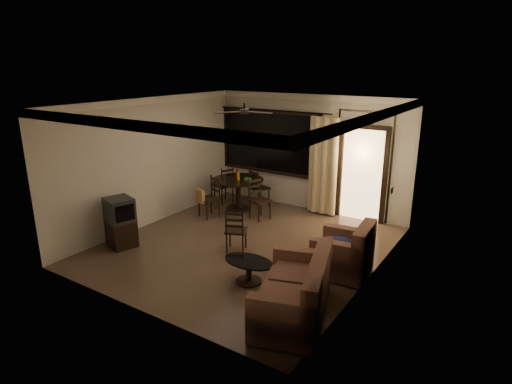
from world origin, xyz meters
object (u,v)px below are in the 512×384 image
Objects in this scene: dining_chair_east at (259,207)px; dining_table at (238,186)px; side_chair at (236,238)px; dining_chair_south at (209,204)px; dining_chair_north at (259,194)px; coffee_table at (249,268)px; sofa at (297,294)px; dining_chair_west at (224,192)px; tv_cabinet at (121,222)px; armchair at (346,254)px.

dining_table is at bearing 89.93° from dining_chair_east.
dining_chair_east is 1.84m from side_chair.
dining_chair_east is (0.79, -0.27, -0.33)m from dining_table.
dining_chair_south is (-1.07, -0.54, 0.02)m from dining_chair_east.
dining_chair_north reaches higher than coffee_table.
dining_chair_east is at bearing -18.73° from dining_table.
dining_chair_south is 0.50× the size of sofa.
dining_chair_west is 1.08× the size of side_chair.
dining_chair_west and dining_chair_east have the same top height.
sofa reaches higher than side_chair.
dining_chair_west is at bearing 106.86° from tv_cabinet.
dining_chair_south is at bearing 159.89° from armchair.
dining_table is 0.77m from dining_chair_west.
armchair is (2.71, -1.50, 0.09)m from dining_chair_east.
dining_chair_east reaches higher than coffee_table.
dining_table is at bearing 94.92° from tv_cabinet.
tv_cabinet is 2.93m from coffee_table.
armchair is at bearing -100.28° from dining_chair_east.
armchair is 1.12× the size of coffee_table.
dining_table is at bearing 127.91° from coffee_table.
dining_chair_east is 1.08× the size of side_chair.
dining_chair_south is at bearing 135.70° from dining_chair_east.
tv_cabinet is 1.01× the size of armchair.
sofa is 1.91× the size of armchair.
dining_chair_east is 1.20m from dining_chair_south.
dining_chair_east is 3.09m from armchair.
dining_chair_south is 4.49m from sofa.
dining_chair_west is 4.62m from armchair.
side_chair is at bearing -17.41° from dining_chair_south.
dining_chair_north is 1.07× the size of coffee_table.
coffee_table is (1.47, -2.63, -0.02)m from dining_chair_east.
sofa is (2.62, -3.11, 0.08)m from dining_chair_east.
dining_chair_west is at bearing 88.24° from dining_chair_east.
dining_table is 1.31× the size of dining_chair_east.
dining_chair_west is 0.96× the size of armchair.
dining_chair_south reaches higher than coffee_table.
tv_cabinet is at bearing 94.58° from dining_chair_north.
armchair is at bearing -26.77° from dining_table.
dining_chair_south is at bearing 140.51° from coffee_table.
sofa reaches higher than coffee_table.
sofa is 2.16× the size of side_chair.
dining_table is 3.92m from armchair.
tv_cabinet is (-0.38, -2.25, 0.20)m from dining_chair_south.
dining_table is 3.70m from coffee_table.
coffee_table is at bearing -20.83° from dining_chair_south.
dining_chair_west is 4.30m from coffee_table.
dining_chair_east is 0.95× the size of tv_cabinet.
dining_chair_north is 0.96× the size of armchair.
sofa and armchair have the same top height.
dining_chair_south is at bearing -60.39° from side_chair.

